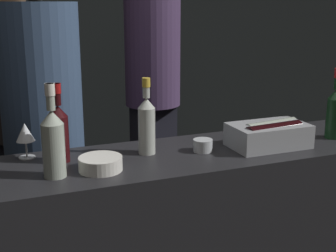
% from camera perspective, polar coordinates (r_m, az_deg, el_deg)
% --- Properties ---
extents(wall_back_chalkboard, '(6.40, 0.06, 2.80)m').
position_cam_1_polar(wall_back_chalkboard, '(4.02, -11.75, 12.03)').
color(wall_back_chalkboard, black).
rests_on(wall_back_chalkboard, ground_plane).
extents(ice_bin_with_bottles, '(0.34, 0.21, 0.11)m').
position_cam_1_polar(ice_bin_with_bottles, '(2.12, 12.28, -0.95)').
color(ice_bin_with_bottles, '#9EA0A5').
rests_on(ice_bin_with_bottles, bar_counter).
extents(bowl_white, '(0.17, 0.17, 0.05)m').
position_cam_1_polar(bowl_white, '(1.81, -8.23, -4.51)').
color(bowl_white, silver).
rests_on(bowl_white, bar_counter).
extents(wine_glass, '(0.08, 0.08, 0.15)m').
position_cam_1_polar(wine_glass, '(2.00, -17.02, -0.86)').
color(wine_glass, silver).
rests_on(wine_glass, bar_counter).
extents(candle_votive, '(0.08, 0.08, 0.05)m').
position_cam_1_polar(candle_votive, '(2.02, 4.27, -2.36)').
color(candle_votive, silver).
rests_on(candle_votive, bar_counter).
extents(red_wine_bottle_burgundy, '(0.08, 0.08, 0.33)m').
position_cam_1_polar(red_wine_bottle_burgundy, '(2.33, 19.67, 1.80)').
color(red_wine_bottle_burgundy, '#143319').
rests_on(red_wine_bottle_burgundy, bar_counter).
extents(red_wine_bottle_tall, '(0.08, 0.08, 0.32)m').
position_cam_1_polar(red_wine_bottle_tall, '(1.91, -13.16, -0.49)').
color(red_wine_bottle_tall, black).
rests_on(red_wine_bottle_tall, bar_counter).
extents(rose_wine_bottle, '(0.07, 0.07, 0.32)m').
position_cam_1_polar(rose_wine_bottle, '(1.96, -2.63, 0.42)').
color(rose_wine_bottle, '#B2B7AD').
rests_on(rose_wine_bottle, bar_counter).
extents(white_wine_bottle, '(0.08, 0.08, 0.35)m').
position_cam_1_polar(white_wine_bottle, '(1.75, -13.84, -1.68)').
color(white_wine_bottle, '#9EA899').
rests_on(white_wine_bottle, bar_counter).
extents(person_in_hoodie, '(0.39, 0.39, 1.85)m').
position_cam_1_polar(person_in_hoodie, '(3.36, -1.88, 5.46)').
color(person_in_hoodie, black).
rests_on(person_in_hoodie, ground_plane).
extents(person_blond_tee, '(0.40, 0.40, 1.79)m').
position_cam_1_polar(person_blond_tee, '(2.46, -14.97, 0.60)').
color(person_blond_tee, black).
rests_on(person_blond_tee, ground_plane).
extents(person_grey_polo, '(0.39, 0.39, 1.76)m').
position_cam_1_polar(person_grey_polo, '(2.86, -17.57, 2.03)').
color(person_grey_polo, black).
rests_on(person_grey_polo, ground_plane).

